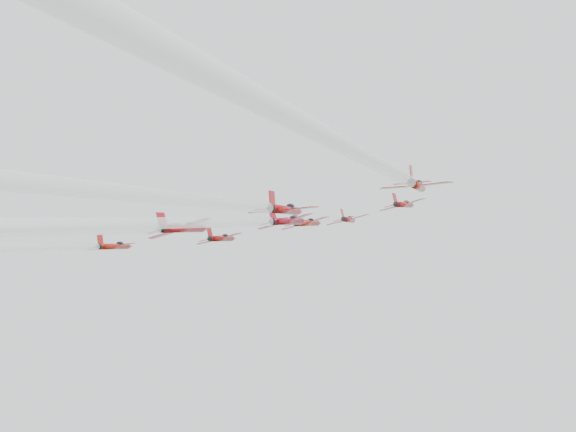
% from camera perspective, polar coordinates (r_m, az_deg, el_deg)
% --- Properties ---
extents(jet_lead, '(9.16, 12.13, 6.36)m').
position_cam_1_polar(jet_lead, '(148.61, 4.81, -0.27)').
color(jet_lead, '#A40F11').
extents(jet_row2_left, '(9.59, 12.70, 6.67)m').
position_cam_1_polar(jet_row2_left, '(141.25, -5.26, -1.76)').
color(jet_row2_left, maroon).
extents(jet_row2_center, '(9.94, 13.16, 6.91)m').
position_cam_1_polar(jet_row2_center, '(137.92, 1.53, -0.54)').
color(jet_row2_center, '#A31A0F').
extents(jet_row2_right, '(8.87, 11.75, 6.16)m').
position_cam_1_polar(jet_row2_right, '(134.06, 9.13, 0.91)').
color(jet_row2_right, '#A30F13').
extents(jet_center, '(10.57, 104.41, 49.28)m').
position_cam_1_polar(jet_center, '(80.18, -13.14, 0.11)').
color(jet_center, maroon).
extents(jet_rear_right, '(10.67, 105.46, 49.77)m').
position_cam_1_polar(jet_rear_right, '(59.20, -18.48, 1.91)').
color(jet_rear_right, '#A30F13').
extents(jet_rear_farright, '(10.21, 100.92, 47.63)m').
position_cam_1_polar(jet_rear_farright, '(55.43, 0.55, 5.49)').
color(jet_rear_farright, '#AA1D10').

